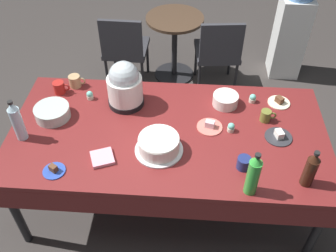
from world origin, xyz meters
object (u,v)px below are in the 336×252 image
at_px(soda_bottle_lime_soda, 253,175).
at_px(coffee_mug_tan, 75,81).
at_px(glass_salad_bowl, 52,112).
at_px(cupcake_mint, 90,95).
at_px(maroon_chair_left, 125,47).
at_px(round_cafe_table, 175,36).
at_px(maroon_chair_right, 218,50).
at_px(dessert_plate_charcoal, 279,136).
at_px(cupcake_vanilla, 253,98).
at_px(cupcake_berry, 231,127).
at_px(coffee_mug_navy, 244,163).
at_px(dessert_plate_cobalt, 54,170).
at_px(coffee_mug_olive, 266,116).
at_px(frosted_layer_cake, 159,145).
at_px(ceramic_snack_bowl, 225,100).
at_px(dessert_plate_coral, 210,126).
at_px(water_cooler, 292,25).
at_px(dessert_plate_cream, 279,102).
at_px(coffee_mug_red, 59,87).
at_px(soda_bottle_water, 17,121).
at_px(slow_cooker, 125,85).
at_px(potluck_table, 168,137).
at_px(soda_bottle_cola, 311,169).

xyz_separation_m(soda_bottle_lime_soda, coffee_mug_tan, (-1.28, 0.93, -0.10)).
height_order(glass_salad_bowl, cupcake_mint, glass_salad_bowl).
xyz_separation_m(maroon_chair_left, round_cafe_table, (0.50, 0.23, 0.01)).
bearing_deg(cupcake_mint, maroon_chair_right, 48.54).
xyz_separation_m(dessert_plate_charcoal, cupcake_vanilla, (-0.15, 0.37, 0.02)).
bearing_deg(cupcake_berry, coffee_mug_navy, -78.79).
relative_size(dessert_plate_cobalt, coffee_mug_olive, 1.27).
bearing_deg(frosted_layer_cake, glass_salad_bowl, 160.76).
height_order(glass_salad_bowl, cupcake_berry, glass_salad_bowl).
bearing_deg(ceramic_snack_bowl, dessert_plate_cobalt, -146.35).
bearing_deg(coffee_mug_tan, coffee_mug_olive, -11.58).
bearing_deg(cupcake_berry, coffee_mug_olive, 26.61).
height_order(coffee_mug_tan, maroon_chair_left, maroon_chair_left).
relative_size(dessert_plate_charcoal, cupcake_mint, 2.75).
bearing_deg(dessert_plate_coral, dessert_plate_cobalt, -154.36).
bearing_deg(water_cooler, maroon_chair_left, -167.66).
relative_size(dessert_plate_coral, maroon_chair_right, 0.21).
bearing_deg(soda_bottle_lime_soda, cupcake_mint, 145.45).
xyz_separation_m(frosted_layer_cake, cupcake_mint, (-0.57, 0.50, -0.02)).
height_order(frosted_layer_cake, soda_bottle_lime_soda, soda_bottle_lime_soda).
bearing_deg(dessert_plate_cream, coffee_mug_red, 179.69).
relative_size(soda_bottle_water, round_cafe_table, 0.44).
relative_size(maroon_chair_right, round_cafe_table, 1.18).
bearing_deg(soda_bottle_lime_soda, coffee_mug_olive, 75.49).
distance_m(frosted_layer_cake, glass_salad_bowl, 0.84).
xyz_separation_m(glass_salad_bowl, maroon_chair_left, (0.28, 1.38, -0.30)).
height_order(coffee_mug_olive, water_cooler, water_cooler).
xyz_separation_m(slow_cooker, dessert_plate_charcoal, (1.09, -0.28, -0.15)).
bearing_deg(soda_bottle_lime_soda, coffee_mug_tan, 144.11).
xyz_separation_m(maroon_chair_left, water_cooler, (1.74, 0.38, 0.10)).
height_order(cupcake_berry, maroon_chair_left, maroon_chair_left).
relative_size(dessert_plate_charcoal, maroon_chair_right, 0.22).
relative_size(dessert_plate_cream, coffee_mug_olive, 1.47).
height_order(potluck_table, maroon_chair_right, maroon_chair_right).
xyz_separation_m(frosted_layer_cake, cupcake_vanilla, (0.66, 0.55, -0.02)).
bearing_deg(coffee_mug_red, coffee_mug_tan, 40.87).
distance_m(frosted_layer_cake, dessert_plate_cream, 1.01).
distance_m(potluck_table, dessert_plate_cream, 0.89).
distance_m(soda_bottle_water, coffee_mug_navy, 1.49).
xyz_separation_m(dessert_plate_cobalt, cupcake_mint, (0.07, 0.72, 0.02)).
xyz_separation_m(ceramic_snack_bowl, coffee_mug_tan, (-1.16, 0.14, 0.00)).
distance_m(round_cafe_table, water_cooler, 1.25).
bearing_deg(potluck_table, slow_cooker, 140.17).
relative_size(coffee_mug_tan, round_cafe_table, 0.18).
height_order(soda_bottle_water, maroon_chair_right, soda_bottle_water).
bearing_deg(dessert_plate_coral, soda_bottle_cola, -37.70).
distance_m(dessert_plate_cream, cupcake_vanilla, 0.20).
bearing_deg(potluck_table, frosted_layer_cake, -104.05).
height_order(potluck_table, coffee_mug_tan, coffee_mug_tan).
relative_size(cupcake_berry, maroon_chair_left, 0.08).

